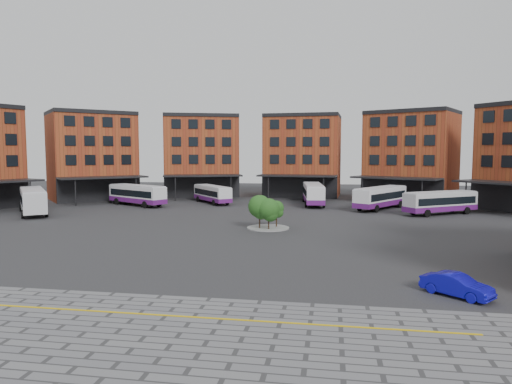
% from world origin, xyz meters
% --- Properties ---
extents(ground, '(160.00, 160.00, 0.00)m').
position_xyz_m(ground, '(0.00, 0.00, 0.00)').
color(ground, '#28282B').
rests_on(ground, ground).
extents(yellow_line, '(26.00, 0.15, 0.02)m').
position_xyz_m(yellow_line, '(2.00, -14.00, 0.03)').
color(yellow_line, gold).
rests_on(yellow_line, paving_zone).
extents(main_building, '(94.14, 42.48, 14.60)m').
position_xyz_m(main_building, '(-4.77, 38.25, 7.23)').
color(main_building, '#984421').
rests_on(main_building, ground).
extents(tree_island, '(4.40, 4.40, 3.54)m').
position_xyz_m(tree_island, '(1.88, 11.40, 1.99)').
color(tree_island, gray).
rests_on(tree_island, ground).
extents(bus_a, '(9.15, 10.64, 3.25)m').
position_xyz_m(bus_a, '(-29.22, 17.98, 1.93)').
color(bus_a, silver).
rests_on(bus_a, ground).
extents(bus_b, '(10.63, 7.61, 3.06)m').
position_xyz_m(bus_b, '(-20.01, 29.05, 1.66)').
color(bus_b, white).
rests_on(bus_b, ground).
extents(bus_c, '(7.81, 9.01, 2.74)m').
position_xyz_m(bus_c, '(-9.80, 33.85, 1.48)').
color(bus_c, white).
rests_on(bus_c, ground).
extents(bus_d, '(3.78, 11.41, 3.15)m').
position_xyz_m(bus_d, '(5.77, 34.26, 1.71)').
color(bus_d, white).
rests_on(bus_d, ground).
extents(bus_e, '(8.10, 10.59, 3.09)m').
position_xyz_m(bus_e, '(15.21, 30.45, 1.68)').
color(bus_e, white).
rests_on(bus_e, ground).
extents(bus_f, '(10.02, 7.71, 2.93)m').
position_xyz_m(bus_f, '(22.17, 26.12, 1.59)').
color(bus_f, silver).
rests_on(bus_f, ground).
extents(blue_car, '(3.75, 3.48, 1.25)m').
position_xyz_m(blue_car, '(15.31, -8.49, 0.63)').
color(blue_car, '#0F0EB8').
rests_on(blue_car, ground).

